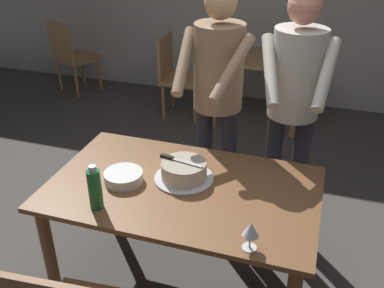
{
  "coord_description": "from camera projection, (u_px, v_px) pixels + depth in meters",
  "views": [
    {
      "loc": [
        0.66,
        -1.89,
        2.12
      ],
      "look_at": [
        -0.02,
        0.22,
        0.9
      ],
      "focal_mm": 40.66,
      "sensor_mm": 36.0,
      "label": 1
    }
  ],
  "objects": [
    {
      "name": "person_standing_beside",
      "position": [
        294.0,
        97.0,
        2.71
      ],
      "size": [
        0.47,
        0.56,
        1.72
      ],
      "color": "#2D2D38",
      "rests_on": "ground_plane"
    },
    {
      "name": "main_dining_table",
      "position": [
        183.0,
        202.0,
        2.47
      ],
      "size": [
        1.5,
        0.91,
        0.75
      ],
      "color": "brown",
      "rests_on": "ground_plane"
    },
    {
      "name": "background_chair_0",
      "position": [
        177.0,
        73.0,
        4.81
      ],
      "size": [
        0.46,
        0.46,
        0.9
      ],
      "color": "tan",
      "rests_on": "ground_plane"
    },
    {
      "name": "plate_stack",
      "position": [
        124.0,
        177.0,
        2.45
      ],
      "size": [
        0.22,
        0.22,
        0.06
      ],
      "color": "white",
      "rests_on": "main_dining_table"
    },
    {
      "name": "cake_on_platter",
      "position": [
        184.0,
        171.0,
        2.46
      ],
      "size": [
        0.34,
        0.34,
        0.11
      ],
      "color": "silver",
      "rests_on": "main_dining_table"
    },
    {
      "name": "water_bottle",
      "position": [
        95.0,
        189.0,
        2.2
      ],
      "size": [
        0.07,
        0.07,
        0.25
      ],
      "color": "#1E6B38",
      "rests_on": "main_dining_table"
    },
    {
      "name": "cake_knife",
      "position": [
        173.0,
        159.0,
        2.46
      ],
      "size": [
        0.27,
        0.07,
        0.02
      ],
      "color": "silver",
      "rests_on": "cake_on_platter"
    },
    {
      "name": "person_cutting_cake",
      "position": [
        217.0,
        90.0,
        2.81
      ],
      "size": [
        0.46,
        0.57,
        1.72
      ],
      "color": "#2D2D38",
      "rests_on": "ground_plane"
    },
    {
      "name": "wine_glass_near",
      "position": [
        251.0,
        230.0,
        1.94
      ],
      "size": [
        0.08,
        0.08,
        0.14
      ],
      "color": "silver",
      "rests_on": "main_dining_table"
    },
    {
      "name": "background_table",
      "position": [
        260.0,
        71.0,
        4.61
      ],
      "size": [
        1.0,
        0.7,
        0.74
      ],
      "color": "tan",
      "rests_on": "ground_plane"
    },
    {
      "name": "ground_plane",
      "position": [
        184.0,
        283.0,
        2.78
      ],
      "size": [
        14.0,
        14.0,
        0.0
      ],
      "primitive_type": "plane",
      "color": "#4C4742"
    },
    {
      "name": "background_chair_2",
      "position": [
        72.0,
        54.0,
        5.42
      ],
      "size": [
        0.58,
        0.58,
        0.9
      ],
      "color": "tan",
      "rests_on": "ground_plane"
    }
  ]
}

